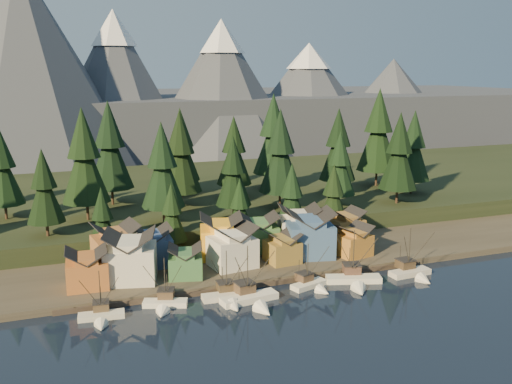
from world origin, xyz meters
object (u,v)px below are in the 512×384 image
object	(u,v)px
house_front_1	(130,255)
house_back_0	(116,245)
boat_1	(164,298)
boat_3	(252,293)
house_back_1	(153,245)
boat_0	(101,310)
boat_2	(229,291)
house_front_0	(87,267)
boat_6	(413,267)
boat_4	(312,279)
boat_5	(355,274)

from	to	relation	value
house_front_1	house_back_0	bearing A→B (deg)	117.06
boat_1	boat_3	distance (m)	16.84
house_back_0	house_front_1	bearing A→B (deg)	-85.83
boat_3	house_back_1	size ratio (longest dim) A/B	1.46
boat_0	boat_1	world-z (taller)	boat_1
boat_2	house_front_0	distance (m)	29.02
boat_2	boat_3	distance (m)	4.82
boat_1	house_front_0	distance (m)	18.12
boat_3	house_front_1	size ratio (longest dim) A/B	1.06
house_back_1	boat_6	bearing A→B (deg)	-22.56
boat_0	house_front_1	size ratio (longest dim) A/B	0.82
boat_1	boat_4	xyz separation A→B (m)	(30.62, -0.87, -0.01)
house_front_0	house_front_1	xyz separation A→B (m)	(8.75, 0.77, 1.28)
boat_6	boat_0	bearing A→B (deg)	175.62
house_front_0	house_front_1	distance (m)	8.87
boat_1	boat_4	distance (m)	30.63
boat_2	boat_6	xyz separation A→B (m)	(41.73, -1.35, 0.39)
boat_1	house_front_1	world-z (taller)	house_front_1
boat_1	house_front_0	world-z (taller)	house_front_0
boat_5	boat_3	bearing A→B (deg)	-157.39
boat_6	house_back_0	xyz separation A→B (m)	(-60.56, 23.69, 4.50)
house_front_0	house_back_1	bearing A→B (deg)	32.97
boat_4	house_front_1	size ratio (longest dim) A/B	0.85
boat_5	house_back_0	distance (m)	52.07
boat_0	boat_2	bearing A→B (deg)	6.91
boat_2	house_back_0	xyz separation A→B (m)	(-18.83, 22.34, 4.89)
boat_6	house_front_1	world-z (taller)	house_front_1
house_back_0	boat_2	bearing A→B (deg)	-58.68
boat_1	house_back_1	size ratio (longest dim) A/B	1.19
boat_0	house_back_1	bearing A→B (deg)	64.24
boat_6	boat_5	bearing A→B (deg)	174.12
boat_3	house_back_0	world-z (taller)	house_back_0
boat_5	house_front_0	distance (m)	55.11
house_back_0	boat_5	bearing A→B (deg)	-35.28
boat_4	boat_6	world-z (taller)	boat_6
boat_5	boat_6	bearing A→B (deg)	15.16
boat_1	house_back_0	size ratio (longest dim) A/B	1.00
boat_4	house_front_0	bearing A→B (deg)	146.17
boat_4	house_front_1	distance (m)	37.85
house_back_0	house_back_1	bearing A→B (deg)	-14.32
boat_2	house_back_1	size ratio (longest dim) A/B	1.28
boat_4	boat_5	xyz separation A→B (m)	(9.53, -0.99, 0.20)
boat_4	boat_2	bearing A→B (deg)	163.24
boat_4	house_front_1	bearing A→B (deg)	141.25
boat_5	house_back_0	size ratio (longest dim) A/B	1.22
boat_0	boat_6	distance (m)	66.12
boat_6	boat_4	bearing A→B (deg)	172.66
boat_2	house_front_0	bearing A→B (deg)	155.36
boat_0	house_front_0	distance (m)	14.11
boat_1	house_front_1	size ratio (longest dim) A/B	0.86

